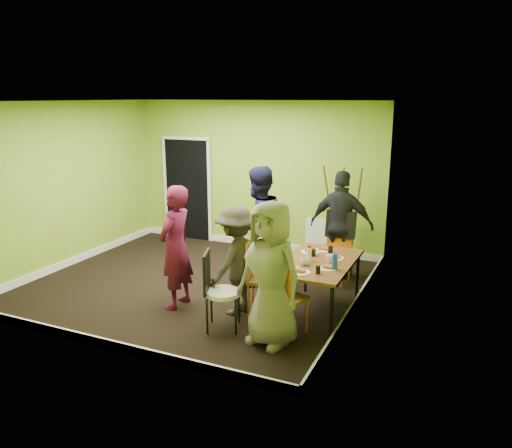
# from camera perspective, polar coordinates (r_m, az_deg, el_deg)

# --- Properties ---
(ground) EXTENTS (5.00, 5.00, 0.00)m
(ground) POSITION_cam_1_polar(r_m,az_deg,el_deg) (7.98, -6.73, -6.78)
(ground) COLOR black
(ground) RESTS_ON ground
(room_walls) EXTENTS (5.04, 4.54, 2.82)m
(room_walls) POSITION_cam_1_polar(r_m,az_deg,el_deg) (7.73, -6.93, 0.20)
(room_walls) COLOR #8BA72B
(room_walls) RESTS_ON ground
(dining_table) EXTENTS (0.90, 1.50, 0.75)m
(dining_table) POSITION_cam_1_polar(r_m,az_deg,el_deg) (6.70, 7.08, -4.66)
(dining_table) COLOR black
(dining_table) RESTS_ON ground
(chair_left_far) EXTENTS (0.49, 0.49, 0.93)m
(chair_left_far) POSITION_cam_1_polar(r_m,az_deg,el_deg) (7.60, 1.36, -3.60)
(chair_left_far) COLOR orange
(chair_left_far) RESTS_ON ground
(chair_left_near) EXTENTS (0.51, 0.51, 1.01)m
(chair_left_near) POSITION_cam_1_polar(r_m,az_deg,el_deg) (6.75, 0.16, -5.52)
(chair_left_near) COLOR orange
(chair_left_near) RESTS_ON ground
(chair_back_end) EXTENTS (0.48, 0.56, 1.11)m
(chair_back_end) POSITION_cam_1_polar(r_m,az_deg,el_deg) (8.02, 9.52, -0.86)
(chair_back_end) COLOR orange
(chair_back_end) RESTS_ON ground
(chair_front_end) EXTENTS (0.52, 0.52, 1.01)m
(chair_front_end) POSITION_cam_1_polar(r_m,az_deg,el_deg) (6.09, 3.08, -7.87)
(chair_front_end) COLOR orange
(chair_front_end) RESTS_ON ground
(chair_bentwood) EXTENTS (0.51, 0.50, 1.01)m
(chair_bentwood) POSITION_cam_1_polar(r_m,az_deg,el_deg) (6.30, -4.47, -7.17)
(chair_bentwood) COLOR black
(chair_bentwood) RESTS_ON ground
(easel) EXTENTS (0.70, 0.66, 1.74)m
(easel) POSITION_cam_1_polar(r_m,az_deg,el_deg) (8.76, 9.78, 0.93)
(easel) COLOR brown
(easel) RESTS_ON ground
(plate_near_left) EXTENTS (0.25, 0.25, 0.01)m
(plate_near_left) POSITION_cam_1_polar(r_m,az_deg,el_deg) (7.03, 6.21, -3.19)
(plate_near_left) COLOR white
(plate_near_left) RESTS_ON dining_table
(plate_near_right) EXTENTS (0.25, 0.25, 0.01)m
(plate_near_right) POSITION_cam_1_polar(r_m,az_deg,el_deg) (6.35, 3.87, -5.09)
(plate_near_right) COLOR white
(plate_near_right) RESTS_ON dining_table
(plate_far_back) EXTENTS (0.24, 0.24, 0.01)m
(plate_far_back) POSITION_cam_1_polar(r_m,az_deg,el_deg) (7.13, 7.78, -2.98)
(plate_far_back) COLOR white
(plate_far_back) RESTS_ON dining_table
(plate_far_front) EXTENTS (0.27, 0.27, 0.01)m
(plate_far_front) POSITION_cam_1_polar(r_m,az_deg,el_deg) (6.22, 5.00, -5.52)
(plate_far_front) COLOR white
(plate_far_front) RESTS_ON dining_table
(plate_wall_back) EXTENTS (0.24, 0.24, 0.01)m
(plate_wall_back) POSITION_cam_1_polar(r_m,az_deg,el_deg) (6.81, 9.01, -3.86)
(plate_wall_back) COLOR white
(plate_wall_back) RESTS_ON dining_table
(plate_wall_front) EXTENTS (0.23, 0.23, 0.01)m
(plate_wall_front) POSITION_cam_1_polar(r_m,az_deg,el_deg) (6.40, 8.26, -5.05)
(plate_wall_front) COLOR white
(plate_wall_front) RESTS_ON dining_table
(thermos) EXTENTS (0.06, 0.06, 0.20)m
(thermos) POSITION_cam_1_polar(r_m,az_deg,el_deg) (6.63, 6.08, -3.46)
(thermos) COLOR white
(thermos) RESTS_ON dining_table
(blue_bottle) EXTENTS (0.07, 0.07, 0.21)m
(blue_bottle) POSITION_cam_1_polar(r_m,az_deg,el_deg) (6.35, 9.00, -4.28)
(blue_bottle) COLOR #1738AD
(blue_bottle) RESTS_ON dining_table
(orange_bottle) EXTENTS (0.03, 0.03, 0.07)m
(orange_bottle) POSITION_cam_1_polar(r_m,az_deg,el_deg) (6.93, 6.73, -3.20)
(orange_bottle) COLOR orange
(orange_bottle) RESTS_ON dining_table
(glass_mid) EXTENTS (0.07, 0.07, 0.10)m
(glass_mid) POSITION_cam_1_polar(r_m,az_deg,el_deg) (6.86, 6.53, -3.25)
(glass_mid) COLOR black
(glass_mid) RESTS_ON dining_table
(glass_back) EXTENTS (0.07, 0.07, 0.10)m
(glass_back) POSITION_cam_1_polar(r_m,az_deg,el_deg) (7.02, 8.51, -2.92)
(glass_back) COLOR black
(glass_back) RESTS_ON dining_table
(glass_front) EXTENTS (0.06, 0.06, 0.10)m
(glass_front) POSITION_cam_1_polar(r_m,az_deg,el_deg) (6.20, 7.11, -5.20)
(glass_front) COLOR black
(glass_front) RESTS_ON dining_table
(cup_a) EXTENTS (0.12, 0.12, 0.09)m
(cup_a) POSITION_cam_1_polar(r_m,az_deg,el_deg) (6.49, 5.59, -4.29)
(cup_a) COLOR white
(cup_a) RESTS_ON dining_table
(cup_b) EXTENTS (0.11, 0.11, 0.10)m
(cup_b) POSITION_cam_1_polar(r_m,az_deg,el_deg) (6.63, 8.44, -3.94)
(cup_b) COLOR white
(cup_b) RESTS_ON dining_table
(person_standing) EXTENTS (0.42, 0.63, 1.72)m
(person_standing) POSITION_cam_1_polar(r_m,az_deg,el_deg) (6.93, -9.16, -2.64)
(person_standing) COLOR #540E2C
(person_standing) RESTS_ON ground
(person_left_far) EXTENTS (1.00, 1.11, 1.86)m
(person_left_far) POSITION_cam_1_polar(r_m,az_deg,el_deg) (7.65, 0.23, -0.30)
(person_left_far) COLOR #141533
(person_left_far) RESTS_ON ground
(person_left_near) EXTENTS (0.72, 1.05, 1.48)m
(person_left_near) POSITION_cam_1_polar(r_m,az_deg,el_deg) (6.67, -2.30, -4.22)
(person_left_near) COLOR #2E281F
(person_left_near) RESTS_ON ground
(person_back_end) EXTENTS (1.02, 0.43, 1.75)m
(person_back_end) POSITION_cam_1_polar(r_m,az_deg,el_deg) (8.09, 9.75, -0.09)
(person_back_end) COLOR black
(person_back_end) RESTS_ON ground
(person_front_end) EXTENTS (0.97, 0.77, 1.74)m
(person_front_end) POSITION_cam_1_polar(r_m,az_deg,el_deg) (5.82, 1.68, -5.73)
(person_front_end) COLOR gray
(person_front_end) RESTS_ON ground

